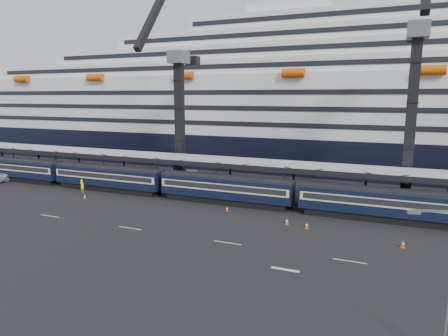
% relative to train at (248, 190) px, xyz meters
% --- Properties ---
extents(ground, '(260.00, 260.00, 0.00)m').
position_rel_train_xyz_m(ground, '(4.65, -10.00, -2.20)').
color(ground, black).
rests_on(ground, ground).
extents(lane_markings, '(111.00, 4.27, 0.02)m').
position_rel_train_xyz_m(lane_markings, '(12.80, -15.23, -2.19)').
color(lane_markings, beige).
rests_on(lane_markings, ground).
extents(train, '(133.05, 3.00, 4.05)m').
position_rel_train_xyz_m(train, '(0.00, 0.00, 0.00)').
color(train, black).
rests_on(train, ground).
extents(canopy, '(130.00, 6.25, 5.53)m').
position_rel_train_xyz_m(canopy, '(4.65, 4.00, 3.05)').
color(canopy, '#95979D').
rests_on(canopy, ground).
extents(cruise_ship, '(214.09, 28.84, 34.00)m').
position_rel_train_xyz_m(cruise_ship, '(3.57, 35.99, 10.14)').
color(cruise_ship, black).
rests_on(cruise_ship, ground).
extents(crane_dark_near, '(4.50, 17.75, 35.08)m').
position_rel_train_xyz_m(crane_dark_near, '(-15.35, 8.59, 9.73)').
color(crane_dark_near, '#4B4D52').
rests_on(crane_dark_near, ground).
extents(crane_dark_mid, '(4.50, 18.24, 39.64)m').
position_rel_train_xyz_m(crane_dark_mid, '(19.65, 7.59, 11.16)').
color(crane_dark_mid, '#4B4D52').
rests_on(crane_dark_mid, ground).
extents(worker, '(0.75, 0.50, 2.02)m').
position_rel_train_xyz_m(worker, '(-26.52, -2.50, -1.19)').
color(worker, '#EBF90D').
rests_on(worker, ground).
extents(street_lamp, '(2.60, 0.90, 8.77)m').
position_rel_train_xyz_m(street_lamp, '(20.60, -26.28, 2.82)').
color(street_lamp, '#56595D').
rests_on(street_lamp, ground).
extents(traffic_cone_b, '(0.34, 0.34, 0.68)m').
position_rel_train_xyz_m(traffic_cone_b, '(-23.31, -5.58, -1.87)').
color(traffic_cone_b, '#DE5007').
rests_on(traffic_cone_b, ground).
extents(traffic_cone_c, '(0.36, 0.36, 0.72)m').
position_rel_train_xyz_m(traffic_cone_c, '(-1.69, -3.52, -1.84)').
color(traffic_cone_c, '#DE5007').
rests_on(traffic_cone_c, ground).
extents(traffic_cone_d, '(0.41, 0.41, 0.82)m').
position_rel_train_xyz_m(traffic_cone_d, '(9.23, -6.39, -1.80)').
color(traffic_cone_d, '#DE5007').
rests_on(traffic_cone_d, ground).
extents(traffic_cone_e, '(0.42, 0.42, 0.84)m').
position_rel_train_xyz_m(traffic_cone_e, '(6.80, -5.85, -1.78)').
color(traffic_cone_e, '#DE5007').
rests_on(traffic_cone_e, ground).
extents(traffic_cone_f, '(0.41, 0.41, 0.82)m').
position_rel_train_xyz_m(traffic_cone_f, '(19.16, -8.55, -1.79)').
color(traffic_cone_f, '#DE5007').
rests_on(traffic_cone_f, ground).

